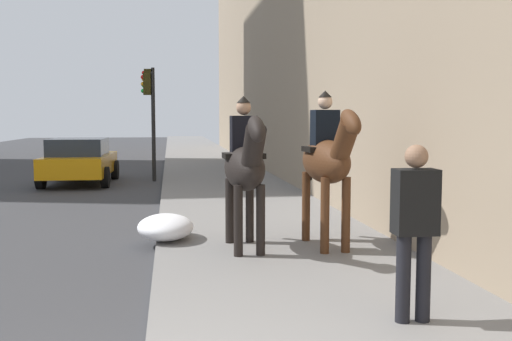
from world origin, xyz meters
TOP-DOWN VIEW (x-y plane):
  - mounted_horse_near at (5.09, -1.32)m, footprint 2.15×0.61m
  - mounted_horse_far at (5.09, -2.56)m, footprint 2.15×0.66m
  - pedestrian_greeting at (1.86, -2.52)m, footprint 0.27×0.41m
  - car_near_lane at (15.40, 2.56)m, footprint 4.08×2.13m
  - traffic_light_near_curb at (15.84, 0.38)m, footprint 0.20×0.44m
  - traffic_light_far_curb at (17.14, 0.40)m, footprint 0.20×0.44m
  - snow_pile_far at (6.02, -0.15)m, footprint 1.16×0.90m

SIDE VIEW (x-z plane):
  - snow_pile_far at x=6.02m, z-range 0.12..0.52m
  - car_near_lane at x=15.40m, z-range 0.03..1.47m
  - pedestrian_greeting at x=1.86m, z-range 0.25..1.95m
  - mounted_horse_near at x=5.09m, z-range 0.24..2.51m
  - mounted_horse_far at x=5.09m, z-range 0.27..2.63m
  - traffic_light_near_curb at x=15.84m, z-range 0.62..4.19m
  - traffic_light_far_curb at x=17.14m, z-range 0.65..4.45m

